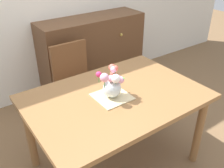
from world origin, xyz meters
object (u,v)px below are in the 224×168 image
Objects in this scene: dresser at (93,54)px; flower_vase at (112,84)px; dining_table at (116,105)px; chair_far at (75,78)px.

flower_vase is at bearing -115.20° from dresser.
flower_vase is at bearing -168.99° from dining_table.
dining_table is at bearing -113.83° from dresser.
chair_far is 3.55× the size of flower_vase.
dining_table is 0.85m from chair_far.
dresser is at bearing 66.17° from dining_table.
dining_table is 1.46m from dresser.
dresser is (0.59, 1.33, -0.16)m from dining_table.
flower_vase is (-0.04, -0.01, 0.22)m from dining_table.
chair_far is at bearing -136.78° from dresser.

